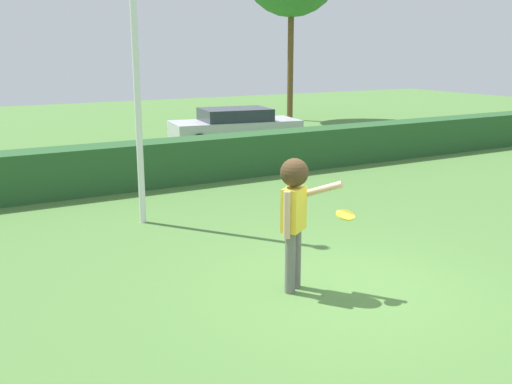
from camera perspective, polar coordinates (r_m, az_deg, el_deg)
ground_plane at (r=8.24m, az=8.32°, el=-9.22°), size 60.00×60.00×0.00m
person at (r=7.78m, az=3.72°, el=-1.29°), size 0.80×0.57×1.81m
frisbee at (r=7.74m, az=8.57°, el=-2.19°), size 0.25×0.24×0.10m
lamppost at (r=10.92m, az=-11.53°, el=13.65°), size 0.24×0.24×5.84m
hedge_row at (r=14.27m, az=-9.77°, el=2.71°), size 27.85×0.90×1.05m
parked_car_silver at (r=19.80m, az=-2.01°, el=6.40°), size 4.41×2.30×1.25m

